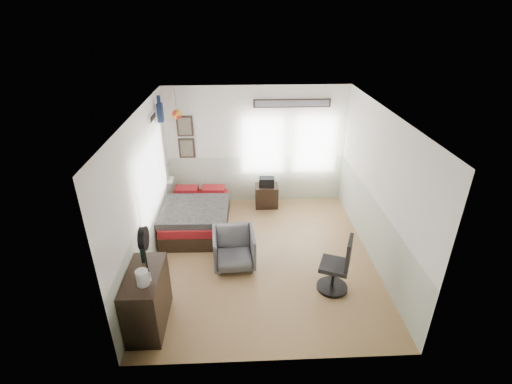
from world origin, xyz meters
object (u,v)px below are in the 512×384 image
dresser (147,299)px  task_chair (338,269)px  bed (197,216)px  nightstand (267,196)px  armchair (234,249)px

dresser → task_chair: size_ratio=0.99×
bed → dresser: dresser is taller
bed → nightstand: (1.51, 0.87, -0.02)m
task_chair → bed: bearing=162.7°
armchair → nightstand: (0.73, 2.14, -0.08)m
dresser → armchair: (1.22, 1.32, -0.11)m
bed → task_chair: bearing=-37.8°
dresser → task_chair: (2.89, 0.59, -0.04)m
task_chair → armchair: bearing=178.2°
dresser → task_chair: task_chair is taller
dresser → armchair: bearing=47.3°
nightstand → dresser: bearing=-119.1°
bed → armchair: size_ratio=2.49×
armchair → task_chair: bearing=-27.7°
bed → dresser: 2.64m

